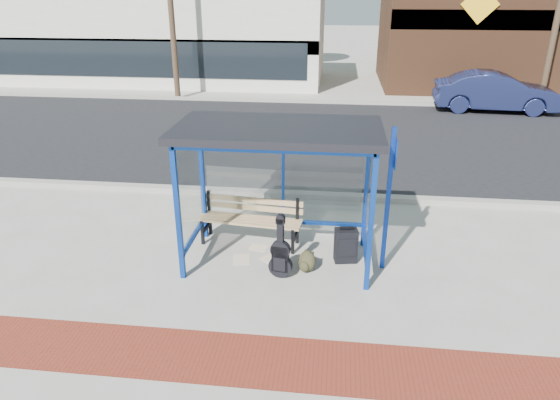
# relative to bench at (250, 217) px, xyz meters

# --- Properties ---
(ground) EXTENTS (120.00, 120.00, 0.00)m
(ground) POSITION_rel_bench_xyz_m (0.59, -0.62, -0.52)
(ground) COLOR #B2ADA0
(ground) RESTS_ON ground
(brick_paver_strip) EXTENTS (60.00, 1.00, 0.01)m
(brick_paver_strip) POSITION_rel_bench_xyz_m (0.59, -3.22, -0.51)
(brick_paver_strip) COLOR maroon
(brick_paver_strip) RESTS_ON ground
(curb_near) EXTENTS (60.00, 0.25, 0.12)m
(curb_near) POSITION_rel_bench_xyz_m (0.59, 2.28, -0.46)
(curb_near) COLOR gray
(curb_near) RESTS_ON ground
(street_asphalt) EXTENTS (60.00, 10.00, 0.00)m
(street_asphalt) POSITION_rel_bench_xyz_m (0.59, 7.38, -0.51)
(street_asphalt) COLOR black
(street_asphalt) RESTS_ON ground
(curb_far) EXTENTS (60.00, 0.25, 0.12)m
(curb_far) POSITION_rel_bench_xyz_m (0.59, 12.48, -0.46)
(curb_far) COLOR gray
(curb_far) RESTS_ON ground
(far_sidewalk) EXTENTS (60.00, 4.00, 0.01)m
(far_sidewalk) POSITION_rel_bench_xyz_m (0.59, 14.38, -0.51)
(far_sidewalk) COLOR #B2ADA0
(far_sidewalk) RESTS_ON ground
(bus_shelter) EXTENTS (3.30, 1.80, 2.42)m
(bus_shelter) POSITION_rel_bench_xyz_m (0.59, -0.55, 1.56)
(bus_shelter) COLOR #0D3698
(bus_shelter) RESTS_ON ground
(storefront_white) EXTENTS (18.00, 6.04, 4.00)m
(storefront_white) POSITION_rel_bench_xyz_m (-8.41, 17.37, 1.48)
(storefront_white) COLOR silver
(storefront_white) RESTS_ON ground
(storefront_brown) EXTENTS (10.00, 7.08, 6.40)m
(storefront_brown) POSITION_rel_bench_xyz_m (8.59, 17.88, 2.69)
(storefront_brown) COLOR #59331E
(storefront_brown) RESTS_ON ground
(bench) EXTENTS (1.96, 0.66, 0.91)m
(bench) POSITION_rel_bench_xyz_m (0.00, 0.00, 0.00)
(bench) COLOR black
(bench) RESTS_ON ground
(guitar_bag) EXTENTS (0.40, 0.17, 1.07)m
(guitar_bag) POSITION_rel_bench_xyz_m (0.69, -1.15, -0.12)
(guitar_bag) COLOR black
(guitar_bag) RESTS_ON ground
(suitcase) EXTENTS (0.42, 0.31, 0.67)m
(suitcase) POSITION_rel_bench_xyz_m (1.76, -0.53, -0.21)
(suitcase) COLOR black
(suitcase) RESTS_ON ground
(backpack) EXTENTS (0.36, 0.35, 0.36)m
(backpack) POSITION_rel_bench_xyz_m (1.11, -0.93, -0.34)
(backpack) COLOR #2D2B19
(backpack) RESTS_ON ground
(sign_post) EXTENTS (0.09, 0.31, 2.47)m
(sign_post) POSITION_rel_bench_xyz_m (2.40, -0.65, 0.87)
(sign_post) COLOR navy
(sign_post) RESTS_ON ground
(newspaper_a) EXTENTS (0.37, 0.32, 0.01)m
(newspaper_a) POSITION_rel_bench_xyz_m (0.17, -0.23, -0.51)
(newspaper_a) COLOR white
(newspaper_a) RESTS_ON ground
(newspaper_b) EXTENTS (0.38, 0.44, 0.01)m
(newspaper_b) POSITION_rel_bench_xyz_m (-0.05, -0.68, -0.51)
(newspaper_b) COLOR white
(newspaper_b) RESTS_ON ground
(newspaper_c) EXTENTS (0.50, 0.51, 0.01)m
(newspaper_c) POSITION_rel_bench_xyz_m (0.49, -0.57, -0.51)
(newspaper_c) COLOR white
(newspaper_c) RESTS_ON ground
(parked_car) EXTENTS (4.64, 1.91, 1.49)m
(parked_car) POSITION_rel_bench_xyz_m (7.50, 11.79, 0.23)
(parked_car) COLOR #1A2149
(parked_car) RESTS_ON ground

